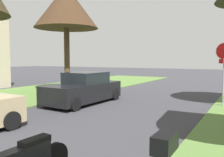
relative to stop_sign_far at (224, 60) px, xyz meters
name	(u,v)px	position (x,y,z in m)	size (l,w,h in m)	color
stop_sign_far	(224,60)	(0.00, 0.00, 0.00)	(0.81, 0.42, 2.96)	#9EA0A5
street_tree_left_mid_b	(66,7)	(-9.87, 0.28, 3.57)	(4.33, 4.33, 7.19)	#4D3725
parked_sedan_black	(84,89)	(-6.19, -2.60, -1.46)	(2.03, 4.44, 1.57)	black
curbside_mailbox	(165,155)	(0.20, -9.30, -1.13)	(0.22, 0.44, 1.27)	brown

